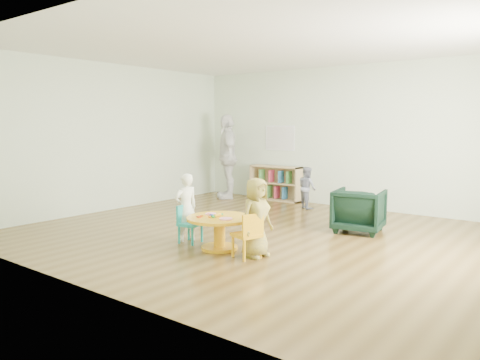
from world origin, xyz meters
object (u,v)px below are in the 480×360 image
Objects in this scene: activity_table at (219,227)px; child_right at (256,218)px; bookshelf at (276,183)px; adult_caretaker at (227,156)px; kid_chair_right at (249,234)px; kid_chair_left at (188,222)px; child_left at (186,207)px; armchair at (359,210)px; toddler at (307,188)px.

child_right reaches higher than activity_table.
bookshelf is 0.64× the size of adult_caretaker.
bookshelf is (-2.22, 3.99, 0.06)m from kid_chair_right.
bookshelf is at bearing -172.27° from kid_chair_left.
adult_caretaker reaches higher than bookshelf.
adult_caretaker is (-1.99, 3.38, 0.45)m from child_left.
armchair reaches higher than kid_chair_left.
bookshelf is at bearing 47.23° from kid_chair_right.
kid_chair_right is at bearing 98.16° from child_left.
child_right is (-0.46, -2.07, 0.16)m from armchair.
adult_caretaker is at bearing -156.51° from kid_chair_left.
activity_table is 1.52× the size of kid_chair_right.
child_right is at bearing 103.85° from child_left.
child_left is at bearing -15.12° from adult_caretaker.
bookshelf is at bearing 68.61° from adult_caretaker.
armchair is 0.74× the size of child_right.
kid_chair_left is at bearing -14.44° from adult_caretaker.
activity_table is 2.33m from armchair.
adult_caretaker is (-1.00, -0.45, 0.57)m from bookshelf.
armchair is 2.66m from child_left.
activity_table is 1.19× the size of armchair.
bookshelf is 1.24m from adult_caretaker.
armchair is 0.39× the size of adult_caretaker.
child_left is at bearing 39.94° from armchair.
activity_table is 0.63m from child_right.
child_left reaches higher than kid_chair_right.
kid_chair_left is at bearing -74.50° from bookshelf.
kid_chair_right is 0.70× the size of toddler.
adult_caretaker reaches higher than activity_table.
activity_table is 0.73× the size of bookshelf.
kid_chair_left is at bearing 41.97° from armchair.
armchair is 3.99m from adult_caretaker.
bookshelf reaches higher than kid_chair_right.
kid_chair_left is 0.44× the size of bookshelf.
toddler reaches higher than activity_table.
child_left reaches higher than toddler.
activity_table is 0.68m from child_left.
kid_chair_left is at bearing 179.94° from activity_table.
child_right is (0.60, 0.01, 0.20)m from activity_table.
child_right is (1.17, 0.01, 0.21)m from kid_chair_left.
child_right is 3.55m from toddler.
kid_chair_left is 0.22m from child_left.
toddler is 0.44× the size of adult_caretaker.
child_left is 0.97× the size of child_right.
kid_chair_right is 0.48× the size of bookshelf.
kid_chair_right is 2.25m from armchair.
kid_chair_right is at bearing 172.94° from child_right.
child_left is at bearing -127.26° from kid_chair_left.
bookshelf is 4.47m from child_right.
armchair is 0.89× the size of toddler.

